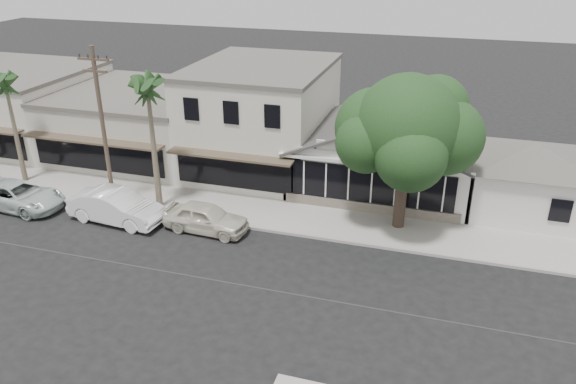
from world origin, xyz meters
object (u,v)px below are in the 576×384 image
(car_0, at_px, (206,218))
(car_1, at_px, (116,207))
(car_2, at_px, (19,196))
(utility_pole, at_px, (103,126))
(shade_tree, at_px, (406,129))

(car_0, distance_m, car_1, 5.02)
(car_1, xyz_separation_m, car_2, (-6.17, -0.12, -0.12))
(utility_pole, bearing_deg, shade_tree, 8.61)
(car_1, relative_size, shade_tree, 0.64)
(utility_pole, relative_size, car_0, 2.01)
(shade_tree, bearing_deg, car_1, -165.04)
(car_2, distance_m, shade_tree, 21.49)
(car_1, height_order, car_2, car_1)
(car_2, xyz_separation_m, shade_tree, (20.61, 3.98, 4.63))
(car_0, relative_size, shade_tree, 0.55)
(car_0, height_order, shade_tree, shade_tree)
(car_2, relative_size, shade_tree, 0.65)
(car_0, relative_size, car_2, 0.84)
(car_1, bearing_deg, utility_pole, 43.23)
(car_2, bearing_deg, car_0, -83.08)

